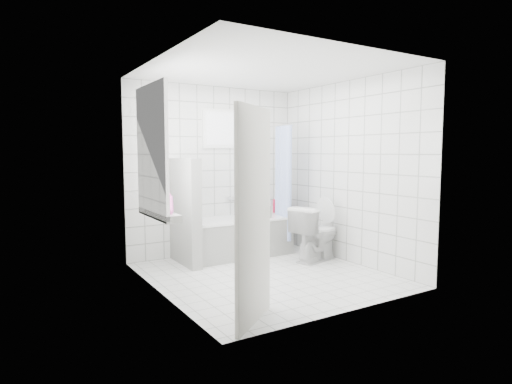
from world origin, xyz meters
TOP-DOWN VIEW (x-y plane):
  - ground at (0.00, 0.00)m, footprint 3.00×3.00m
  - ceiling at (0.00, 0.00)m, footprint 3.00×3.00m
  - wall_back at (0.00, 1.50)m, footprint 2.80×0.02m
  - wall_front at (0.00, -1.50)m, footprint 2.80×0.02m
  - wall_left at (-1.40, 0.00)m, footprint 0.02×3.00m
  - wall_right at (1.40, 0.00)m, footprint 0.02×3.00m
  - window_left at (-1.35, 0.30)m, footprint 0.01×0.90m
  - window_back at (0.10, 1.46)m, footprint 0.50×0.01m
  - window_sill at (-1.31, 0.30)m, footprint 0.18×1.02m
  - door at (-0.93, -1.24)m, footprint 0.66×0.52m
  - bathtub at (0.20, 1.12)m, footprint 1.61×0.77m
  - partition_wall at (-0.67, 1.07)m, footprint 0.15×0.85m
  - tiled_ledge at (1.14, 1.38)m, footprint 0.40×0.24m
  - toilet at (1.03, 0.25)m, footprint 0.88×0.64m
  - curtain_rod at (0.95, 1.10)m, footprint 0.02×0.80m
  - shower_curtain at (0.95, 0.97)m, footprint 0.14×0.48m
  - tub_faucet at (0.30, 1.46)m, footprint 0.18×0.06m
  - sill_bottles at (-1.30, 0.22)m, footprint 0.14×0.69m
  - ledge_bottles at (1.13, 1.37)m, footprint 0.16×0.18m

SIDE VIEW (x-z plane):
  - ground at x=0.00m, z-range 0.00..0.00m
  - tiled_ledge at x=1.14m, z-range 0.00..0.55m
  - bathtub at x=0.20m, z-range 0.00..0.58m
  - toilet at x=1.03m, z-range 0.00..0.81m
  - ledge_bottles at x=1.13m, z-range 0.55..0.79m
  - partition_wall at x=-0.67m, z-range 0.00..1.50m
  - tub_faucet at x=0.30m, z-range 0.82..0.88m
  - window_sill at x=-1.31m, z-range 0.82..0.90m
  - door at x=-0.93m, z-range 0.00..2.00m
  - sill_bottles at x=-1.30m, z-range 0.88..1.16m
  - shower_curtain at x=0.95m, z-range 0.21..1.99m
  - wall_back at x=0.00m, z-range 0.00..2.60m
  - wall_front at x=0.00m, z-range 0.00..2.60m
  - wall_left at x=-1.40m, z-range 0.00..2.60m
  - wall_right at x=1.40m, z-range 0.00..2.60m
  - window_left at x=-1.35m, z-range 0.90..2.30m
  - window_back at x=0.10m, z-range 1.70..2.20m
  - curtain_rod at x=0.95m, z-range 1.99..2.01m
  - ceiling at x=0.00m, z-range 2.60..2.60m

